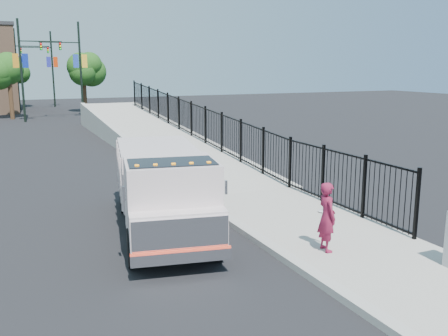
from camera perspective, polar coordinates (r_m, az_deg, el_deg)
name	(u,v)px	position (r m, az deg, el deg)	size (l,w,h in m)	color
ground	(253,239)	(13.18, 3.38, -8.06)	(120.00, 120.00, 0.00)	black
sidewalk	(363,251)	(12.62, 15.59, -9.11)	(3.55, 12.00, 0.12)	#9E998E
curb	(295,263)	(11.53, 8.08, -10.68)	(0.30, 12.00, 0.16)	#ADAAA3
ramp	(156,146)	(28.46, -7.83, 2.56)	(3.95, 24.00, 1.70)	#9E998E
iron_fence	(205,137)	(25.05, -2.13, 3.52)	(0.10, 28.00, 1.80)	black
truck	(163,184)	(13.49, -7.00, -1.88)	(3.38, 7.05, 2.32)	black
worker	(327,217)	(12.01, 11.67, -5.48)	(0.61, 0.40, 1.66)	maroon
debris	(323,211)	(15.29, 11.21, -4.85)	(0.29, 0.29, 0.07)	silver
light_pole_0	(25,66)	(42.89, -21.78, 10.74)	(3.77, 0.22, 8.00)	black
light_pole_1	(77,66)	(44.50, -16.48, 11.08)	(3.78, 0.22, 8.00)	black
light_pole_2	(20,66)	(54.09, -22.29, 10.72)	(3.77, 0.22, 8.00)	black
light_pole_3	(49,66)	(57.61, -19.32, 10.93)	(3.78, 0.22, 8.00)	black
tree_0	(9,71)	(45.46, -23.39, 10.09)	(2.69, 2.69, 5.35)	#382314
tree_1	(84,71)	(50.42, -15.75, 10.66)	(2.63, 2.63, 5.31)	#382314
tree_2	(15,70)	(58.26, -22.79, 10.27)	(2.62, 2.62, 5.31)	#382314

